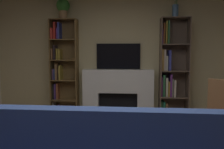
{
  "coord_description": "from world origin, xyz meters",
  "views": [
    {
      "loc": [
        0.28,
        -2.25,
        1.43
      ],
      "look_at": [
        0.0,
        1.1,
        1.11
      ],
      "focal_mm": 38.12,
      "sensor_mm": 36.0,
      "label": 1
    }
  ],
  "objects_px": {
    "bookshelf_right": "(170,74)",
    "vase_with_flowers": "(175,10)",
    "bookshelf_left": "(62,68)",
    "potted_plant": "(63,7)",
    "tv": "(118,56)",
    "armchair": "(222,134)",
    "fireplace": "(118,93)"
  },
  "relations": [
    {
      "from": "bookshelf_left",
      "to": "vase_with_flowers",
      "type": "height_order",
      "value": "vase_with_flowers"
    },
    {
      "from": "tv",
      "to": "bookshelf_right",
      "type": "relative_size",
      "value": 0.43
    },
    {
      "from": "fireplace",
      "to": "bookshelf_right",
      "type": "relative_size",
      "value": 0.74
    },
    {
      "from": "bookshelf_left",
      "to": "vase_with_flowers",
      "type": "relative_size",
      "value": 4.78
    },
    {
      "from": "tv",
      "to": "bookshelf_left",
      "type": "xyz_separation_m",
      "value": [
        -1.19,
        -0.07,
        -0.25
      ]
    },
    {
      "from": "potted_plant",
      "to": "vase_with_flowers",
      "type": "relative_size",
      "value": 0.93
    },
    {
      "from": "bookshelf_left",
      "to": "bookshelf_right",
      "type": "xyz_separation_m",
      "value": [
        2.25,
        -0.03,
        -0.1
      ]
    },
    {
      "from": "bookshelf_right",
      "to": "fireplace",
      "type": "bearing_deg",
      "value": 179.67
    },
    {
      "from": "vase_with_flowers",
      "to": "bookshelf_left",
      "type": "bearing_deg",
      "value": 178.76
    },
    {
      "from": "tv",
      "to": "vase_with_flowers",
      "type": "relative_size",
      "value": 2.06
    },
    {
      "from": "vase_with_flowers",
      "to": "armchair",
      "type": "relative_size",
      "value": 0.4
    },
    {
      "from": "armchair",
      "to": "bookshelf_right",
      "type": "bearing_deg",
      "value": 95.3
    },
    {
      "from": "bookshelf_right",
      "to": "potted_plant",
      "type": "xyz_separation_m",
      "value": [
        -2.19,
        -0.02,
        1.36
      ]
    },
    {
      "from": "fireplace",
      "to": "vase_with_flowers",
      "type": "height_order",
      "value": "vase_with_flowers"
    },
    {
      "from": "tv",
      "to": "bookshelf_right",
      "type": "bearing_deg",
      "value": -5.2
    },
    {
      "from": "bookshelf_right",
      "to": "armchair",
      "type": "xyz_separation_m",
      "value": [
        0.21,
        -2.28,
        -0.45
      ]
    },
    {
      "from": "bookshelf_left",
      "to": "potted_plant",
      "type": "relative_size",
      "value": 5.15
    },
    {
      "from": "armchair",
      "to": "potted_plant",
      "type": "bearing_deg",
      "value": 136.76
    },
    {
      "from": "fireplace",
      "to": "armchair",
      "type": "height_order",
      "value": "armchair"
    },
    {
      "from": "potted_plant",
      "to": "armchair",
      "type": "relative_size",
      "value": 0.37
    },
    {
      "from": "bookshelf_left",
      "to": "armchair",
      "type": "xyz_separation_m",
      "value": [
        2.46,
        -2.3,
        -0.56
      ]
    },
    {
      "from": "fireplace",
      "to": "armchair",
      "type": "bearing_deg",
      "value": -60.96
    },
    {
      "from": "bookshelf_left",
      "to": "bookshelf_right",
      "type": "relative_size",
      "value": 1.0
    },
    {
      "from": "bookshelf_left",
      "to": "vase_with_flowers",
      "type": "bearing_deg",
      "value": -1.24
    },
    {
      "from": "bookshelf_left",
      "to": "armchair",
      "type": "height_order",
      "value": "bookshelf_left"
    },
    {
      "from": "potted_plant",
      "to": "armchair",
      "type": "xyz_separation_m",
      "value": [
        2.4,
        -2.25,
        -1.82
      ]
    },
    {
      "from": "fireplace",
      "to": "vase_with_flowers",
      "type": "distance_m",
      "value": 2.04
    },
    {
      "from": "bookshelf_left",
      "to": "vase_with_flowers",
      "type": "distance_m",
      "value": 2.6
    },
    {
      "from": "potted_plant",
      "to": "vase_with_flowers",
      "type": "bearing_deg",
      "value": -0.0
    },
    {
      "from": "bookshelf_right",
      "to": "vase_with_flowers",
      "type": "relative_size",
      "value": 4.78
    },
    {
      "from": "bookshelf_right",
      "to": "armchair",
      "type": "relative_size",
      "value": 1.89
    },
    {
      "from": "tv",
      "to": "armchair",
      "type": "height_order",
      "value": "tv"
    }
  ]
}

